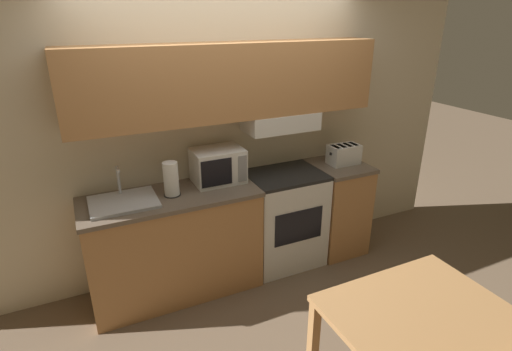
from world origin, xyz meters
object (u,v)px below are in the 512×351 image
paper_towel_roll (171,179)px  toaster (344,154)px  sink_basin (123,201)px  stove_range (284,218)px  dining_table (419,328)px  microwave (218,165)px

paper_towel_roll → toaster: bearing=0.3°
paper_towel_roll → sink_basin: bearing=178.7°
stove_range → paper_towel_roll: (-1.06, -0.02, 0.61)m
stove_range → toaster: 0.86m
stove_range → dining_table: stove_range is taller
stove_range → dining_table: size_ratio=0.92×
stove_range → sink_basin: bearing=-179.7°
microwave → paper_towel_roll: 0.45m
sink_basin → paper_towel_roll: (0.38, -0.01, 0.12)m
microwave → toaster: bearing=-4.6°
stove_range → sink_basin: size_ratio=1.82×
toaster → paper_towel_roll: paper_towel_roll is taller
toaster → dining_table: bearing=-113.1°
stove_range → microwave: bearing=171.2°
stove_range → sink_basin: sink_basin is taller
toaster → paper_towel_roll: size_ratio=1.10×
dining_table → microwave: bearing=105.3°
stove_range → paper_towel_roll: 1.22m
stove_range → toaster: size_ratio=2.98×
microwave → sink_basin: size_ratio=0.84×
toaster → sink_basin: size_ratio=0.61×
dining_table → toaster: bearing=66.9°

